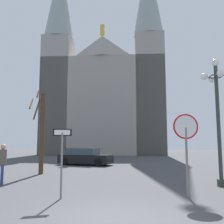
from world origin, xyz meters
The scene contains 8 objects.
ground_plane centered at (0.00, 0.00, 0.00)m, with size 120.00×120.00×0.00m, color #424244.
cathedral centered at (-2.75, 35.68, 10.34)m, with size 19.72×13.78×34.17m.
stop_sign centered at (2.44, 2.63, 2.04)m, with size 0.89×0.11×2.86m.
one_way_arrow_sign centered at (-1.84, 2.22, 1.46)m, with size 0.62×0.21×2.32m.
street_lamp centered at (4.44, 4.88, 3.48)m, with size 1.35×1.35×5.62m.
bare_tree centered at (-4.71, 8.75, 2.59)m, with size 1.02×1.41×5.14m.
parked_car_near_black centered at (-2.93, 14.82, 0.66)m, with size 4.71×2.99×1.40m.
pedestrian_walking centered at (-5.16, 4.90, 1.09)m, with size 0.32×0.32×1.79m.
Camera 1 is at (0.21, -6.26, 1.85)m, focal length 40.07 mm.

